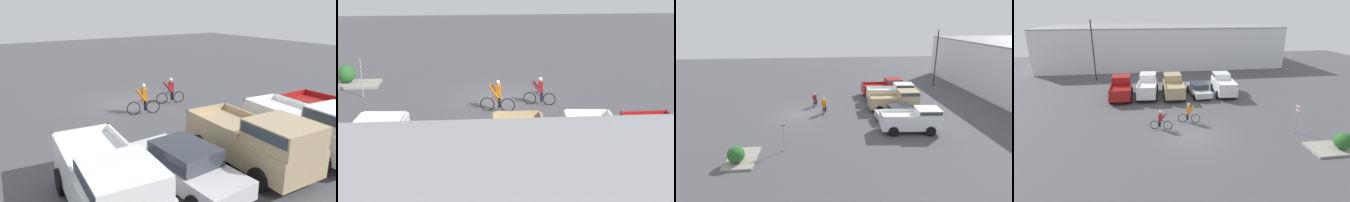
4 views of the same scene
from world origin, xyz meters
The scene contains 7 objects.
ground_plane centered at (0.00, 0.00, 0.00)m, with size 80.00×80.00×0.00m, color #4C4C51.
pickup_truck_1 centered at (-2.98, 10.61, 1.16)m, with size 2.51×5.41×2.21m.
pickup_truck_2 centered at (-0.19, 10.29, 1.11)m, with size 2.43×5.24×2.14m.
sedan_0 centered at (2.59, 9.78, 0.69)m, with size 2.18×4.75×1.40m.
pickup_truck_3 centered at (5.41, 10.09, 1.11)m, with size 2.49×5.15×2.11m.
cyclist_0 centered at (0.21, 2.54, 0.84)m, with size 1.83×0.57×1.74m.
cyclist_1 centered at (-2.20, 1.55, 0.77)m, with size 1.75×0.56×1.59m.
Camera 1 is at (8.33, 17.73, 5.74)m, focal length 35.00 mm.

